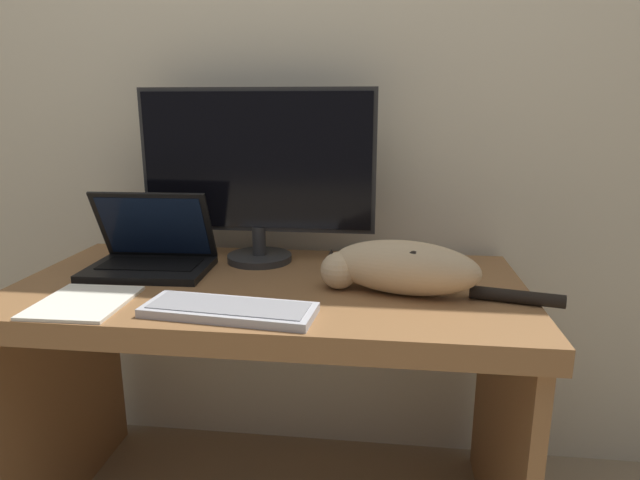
% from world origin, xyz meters
% --- Properties ---
extents(wall_back, '(6.40, 0.06, 2.60)m').
position_xyz_m(wall_back, '(0.00, 0.72, 1.30)').
color(wall_back, beige).
rests_on(wall_back, ground_plane).
extents(desk, '(1.34, 0.66, 0.71)m').
position_xyz_m(desk, '(0.00, 0.33, 0.56)').
color(desk, olive).
rests_on(desk, ground_plane).
extents(monitor, '(0.69, 0.19, 0.51)m').
position_xyz_m(monitor, '(-0.07, 0.53, 0.98)').
color(monitor, '#282828').
rests_on(monitor, desk).
extents(laptop, '(0.34, 0.24, 0.22)m').
position_xyz_m(laptop, '(-0.35, 0.39, 0.76)').
color(laptop, black).
rests_on(laptop, desk).
extents(external_keyboard, '(0.40, 0.17, 0.02)m').
position_xyz_m(external_keyboard, '(-0.04, 0.10, 0.72)').
color(external_keyboard, '#BCBCC1').
rests_on(external_keyboard, desk).
extents(cat, '(0.58, 0.21, 0.13)m').
position_xyz_m(cat, '(0.34, 0.28, 0.78)').
color(cat, '#D1B284').
rests_on(cat, desk).
extents(paper_notepad, '(0.21, 0.23, 0.01)m').
position_xyz_m(paper_notepad, '(-0.40, 0.12, 0.72)').
color(paper_notepad, white).
rests_on(paper_notepad, desk).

